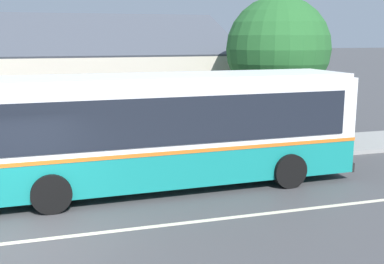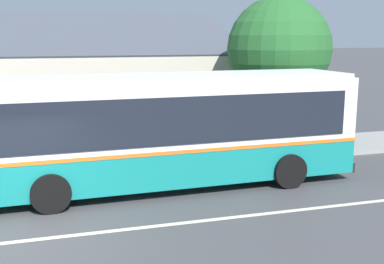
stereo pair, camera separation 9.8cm
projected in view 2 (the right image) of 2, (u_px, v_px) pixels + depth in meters
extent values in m
plane|color=#424244|center=(25.00, 241.00, 10.29)|extent=(300.00, 300.00, 0.00)
cube|color=gray|center=(33.00, 166.00, 15.92)|extent=(60.00, 3.00, 0.15)
cube|color=beige|center=(25.00, 241.00, 10.29)|extent=(60.00, 0.16, 0.01)
cube|color=black|center=(164.00, 95.00, 19.93)|extent=(1.10, 0.06, 1.30)
cube|color=#4C3323|center=(49.00, 121.00, 18.80)|extent=(1.00, 0.06, 2.10)
cube|color=#147F7A|center=(161.00, 161.00, 13.89)|extent=(11.34, 2.75, 0.97)
cube|color=orange|center=(160.00, 143.00, 13.78)|extent=(11.36, 2.77, 0.10)
cube|color=white|center=(160.00, 111.00, 13.60)|extent=(11.34, 2.75, 1.77)
cube|color=white|center=(160.00, 77.00, 13.41)|extent=(11.11, 2.62, 0.12)
cube|color=black|center=(150.00, 108.00, 14.80)|extent=(10.39, 0.26, 1.27)
cube|color=black|center=(172.00, 122.00, 12.44)|extent=(10.39, 0.26, 1.27)
cube|color=black|center=(333.00, 106.00, 15.32)|extent=(0.09, 2.20, 1.27)
cube|color=black|center=(334.00, 79.00, 15.15)|extent=(0.08, 1.75, 0.24)
cube|color=black|center=(330.00, 158.00, 15.66)|extent=(0.13, 2.50, 0.28)
cube|color=#192D99|center=(106.00, 155.00, 14.65)|extent=(3.16, 0.10, 0.68)
cube|color=black|center=(278.00, 120.00, 16.24)|extent=(0.90, 0.05, 2.49)
cylinder|color=black|center=(253.00, 152.00, 16.15)|extent=(1.01, 0.30, 1.00)
cylinder|color=black|center=(289.00, 171.00, 13.82)|extent=(1.01, 0.30, 1.00)
cylinder|color=black|center=(48.00, 168.00, 14.17)|extent=(1.01, 0.30, 1.00)
cylinder|color=black|center=(51.00, 193.00, 11.84)|extent=(1.01, 0.30, 1.00)
cube|color=#4C4C4C|center=(89.00, 150.00, 15.95)|extent=(1.76, 0.10, 0.04)
cube|color=#4C4C4C|center=(90.00, 151.00, 15.82)|extent=(1.76, 0.10, 0.04)
cube|color=#4C4C4C|center=(90.00, 152.00, 15.68)|extent=(1.76, 0.10, 0.04)
cube|color=#4C4C4C|center=(90.00, 144.00, 15.50)|extent=(1.76, 0.04, 0.10)
cube|color=#4C4C4C|center=(90.00, 139.00, 15.48)|extent=(1.76, 0.04, 0.10)
cube|color=black|center=(111.00, 156.00, 16.06)|extent=(0.08, 0.43, 0.45)
cube|color=black|center=(68.00, 159.00, 15.66)|extent=(0.08, 0.43, 0.45)
cylinder|color=#4C3828|center=(277.00, 114.00, 19.15)|extent=(0.40, 0.40, 2.50)
sphere|color=#235B28|center=(279.00, 49.00, 18.65)|extent=(4.05, 4.05, 4.05)
cylinder|color=gray|center=(313.00, 119.00, 17.47)|extent=(0.07, 0.07, 2.40)
cube|color=#1959A5|center=(315.00, 93.00, 17.26)|extent=(0.36, 0.03, 0.48)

